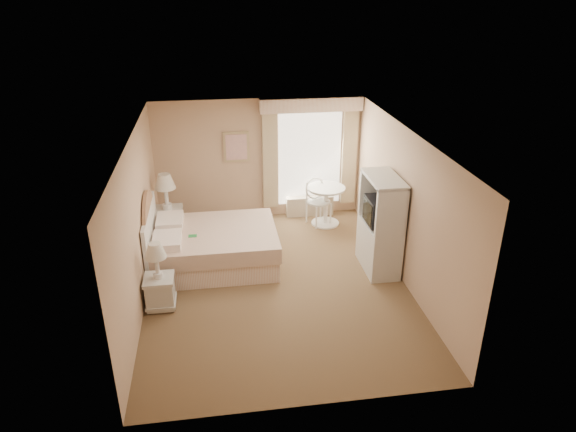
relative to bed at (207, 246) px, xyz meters
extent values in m
cube|color=brown|center=(1.12, -0.80, -0.36)|extent=(4.20, 5.50, 0.01)
cube|color=silver|center=(1.12, -0.80, 2.14)|extent=(4.20, 5.50, 0.01)
cube|color=#D1AC8B|center=(1.12, 1.95, 0.89)|extent=(4.20, 0.01, 2.50)
cube|color=#D1AC8B|center=(1.12, -3.55, 0.89)|extent=(4.20, 0.01, 2.50)
cube|color=#D1AC8B|center=(-0.98, -0.80, 0.89)|extent=(0.01, 5.50, 2.50)
cube|color=#D1AC8B|center=(3.22, -0.80, 0.89)|extent=(0.01, 5.50, 2.50)
cube|color=white|center=(2.17, 1.92, 0.89)|extent=(1.30, 0.02, 2.00)
cube|color=beige|center=(1.34, 1.87, 0.89)|extent=(0.30, 0.08, 2.05)
cube|color=beige|center=(3.00, 1.87, 0.89)|extent=(0.30, 0.08, 2.05)
cube|color=#D2A388|center=(2.17, 1.83, 2.01)|extent=(2.05, 0.20, 0.28)
cube|color=beige|center=(2.17, 1.83, -0.15)|extent=(1.00, 0.22, 0.42)
cube|color=tan|center=(0.67, 1.92, 1.19)|extent=(0.52, 0.03, 0.62)
cube|color=beige|center=(0.67, 1.90, 1.19)|extent=(0.42, 0.02, 0.52)
cube|color=#D2A388|center=(0.12, 0.00, -0.18)|extent=(2.12, 1.61, 0.36)
cube|color=beige|center=(0.12, 0.00, 0.14)|extent=(2.18, 1.68, 0.28)
cube|color=white|center=(-0.63, -0.38, 0.34)|extent=(0.45, 0.63, 0.14)
cube|color=white|center=(-0.63, 0.38, 0.34)|extent=(0.45, 0.63, 0.14)
cube|color=#268C3F|center=(-0.23, -0.15, 0.29)|extent=(0.14, 0.10, 0.01)
cube|color=white|center=(-0.93, 0.00, 0.19)|extent=(0.06, 1.72, 1.11)
cylinder|color=#A67558|center=(-0.93, 0.00, 0.29)|extent=(0.05, 1.52, 1.52)
cube|color=silver|center=(-0.72, -1.22, -0.12)|extent=(0.41, 0.41, 0.45)
cube|color=silver|center=(-0.72, -1.22, 0.13)|extent=(0.45, 0.45, 0.05)
cube|color=silver|center=(-0.72, -1.22, -0.28)|extent=(0.45, 0.45, 0.04)
cylinder|color=white|center=(-0.72, -1.22, 0.20)|extent=(0.14, 0.14, 0.09)
cylinder|color=white|center=(-0.72, -1.22, 0.38)|extent=(0.06, 0.06, 0.36)
cone|color=silver|center=(-0.72, -1.22, 0.62)|extent=(0.32, 0.32, 0.23)
cube|color=silver|center=(-0.72, 1.11, -0.07)|extent=(0.50, 0.50, 0.54)
cube|color=silver|center=(-0.72, 1.11, 0.23)|extent=(0.54, 0.54, 0.07)
cube|color=silver|center=(-0.72, 1.11, -0.26)|extent=(0.54, 0.54, 0.05)
cylinder|color=white|center=(-0.72, 1.11, 0.32)|extent=(0.17, 0.17, 0.11)
cylinder|color=white|center=(-0.72, 1.11, 0.54)|extent=(0.08, 0.08, 0.43)
cone|color=silver|center=(-0.72, 1.11, 0.83)|extent=(0.39, 0.39, 0.28)
cylinder|color=white|center=(2.41, 1.33, -0.35)|extent=(0.57, 0.57, 0.03)
cylinder|color=white|center=(2.41, 1.33, 0.04)|extent=(0.09, 0.09, 0.77)
cylinder|color=silver|center=(2.41, 1.33, 0.42)|extent=(0.77, 0.77, 0.04)
cylinder|color=white|center=(2.17, 1.13, -0.13)|extent=(0.03, 0.03, 0.47)
cylinder|color=white|center=(2.50, 1.27, -0.13)|extent=(0.03, 0.03, 0.47)
cylinder|color=white|center=(2.03, 1.46, -0.13)|extent=(0.03, 0.03, 0.47)
cylinder|color=white|center=(2.36, 1.60, -0.13)|extent=(0.03, 0.03, 0.47)
cylinder|color=silver|center=(2.27, 1.36, 0.12)|extent=(0.61, 0.61, 0.04)
torus|color=white|center=(2.21, 1.50, 0.37)|extent=(0.46, 0.28, 0.45)
cylinder|color=white|center=(2.03, 1.46, 0.32)|extent=(0.03, 0.03, 0.42)
cylinder|color=white|center=(2.36, 1.60, 0.32)|extent=(0.03, 0.03, 0.42)
cube|color=silver|center=(2.92, -0.56, 0.05)|extent=(0.51, 1.01, 0.83)
cube|color=silver|center=(2.92, -1.03, 0.88)|extent=(0.51, 0.07, 0.83)
cube|color=silver|center=(2.92, -0.09, 0.88)|extent=(0.51, 0.07, 0.83)
cube|color=silver|center=(2.92, -0.56, 1.29)|extent=(0.51, 1.01, 0.06)
cube|color=silver|center=(3.16, -0.56, 0.88)|extent=(0.04, 1.01, 0.83)
cube|color=black|center=(2.90, -0.56, 0.72)|extent=(0.44, 0.55, 0.44)
cube|color=black|center=(2.68, -0.56, 0.72)|extent=(0.02, 0.46, 0.37)
camera|label=1|loc=(0.23, -8.05, 4.20)|focal=32.00mm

